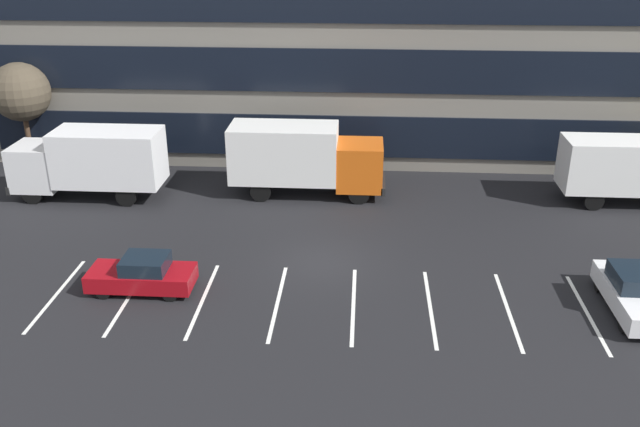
# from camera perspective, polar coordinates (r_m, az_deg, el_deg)

# --- Properties ---
(ground_plane) EXTENTS (120.00, 120.00, 0.00)m
(ground_plane) POSITION_cam_1_polar(r_m,az_deg,el_deg) (28.27, 0.11, -3.99)
(ground_plane) COLOR black
(lot_markings) EXTENTS (19.74, 5.40, 0.01)m
(lot_markings) POSITION_cam_1_polar(r_m,az_deg,el_deg) (25.33, -0.39, -7.51)
(lot_markings) COLOR silver
(lot_markings) RESTS_ON ground_plane
(box_truck_orange) EXTENTS (7.78, 2.58, 3.61)m
(box_truck_orange) POSITION_cam_1_polar(r_m,az_deg,el_deg) (34.31, -1.39, 4.78)
(box_truck_orange) COLOR #D85914
(box_truck_orange) RESTS_ON ground_plane
(box_truck_white) EXTENTS (7.56, 2.50, 3.51)m
(box_truck_white) POSITION_cam_1_polar(r_m,az_deg,el_deg) (35.84, -18.62, 4.26)
(box_truck_white) COLOR white
(box_truck_white) RESTS_ON ground_plane
(box_truck_yellow) EXTENTS (7.04, 2.33, 3.26)m
(box_truck_yellow) POSITION_cam_1_polar(r_m,az_deg,el_deg) (36.54, 24.58, 3.46)
(box_truck_yellow) COLOR yellow
(box_truck_yellow) RESTS_ON ground_plane
(sedan_white) EXTENTS (1.81, 4.33, 1.55)m
(sedan_white) POSITION_cam_1_polar(r_m,az_deg,el_deg) (27.01, 24.84, -6.03)
(sedan_white) COLOR white
(sedan_white) RESTS_ON ground_plane
(sedan_maroon) EXTENTS (3.95, 1.65, 1.42)m
(sedan_maroon) POSITION_cam_1_polar(r_m,az_deg,el_deg) (26.71, -14.60, -4.95)
(sedan_maroon) COLOR maroon
(sedan_maroon) RESTS_ON ground_plane
(bare_tree) EXTENTS (3.17, 3.17, 5.94)m
(bare_tree) POSITION_cam_1_polar(r_m,az_deg,el_deg) (40.84, -23.73, 9.25)
(bare_tree) COLOR #473323
(bare_tree) RESTS_ON ground_plane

